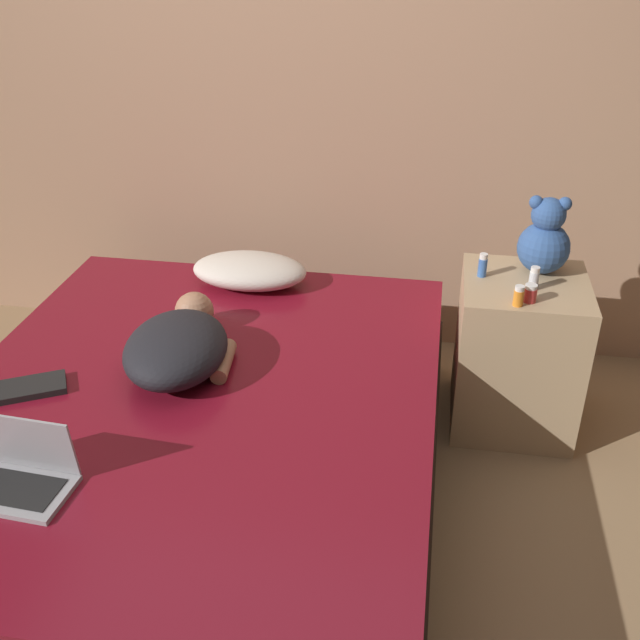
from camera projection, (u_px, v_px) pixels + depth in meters
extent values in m
plane|color=#937551|center=(203.00, 496.00, 2.79)|extent=(12.00, 12.00, 0.00)
cube|color=tan|center=(269.00, 68.00, 3.28)|extent=(8.00, 0.06, 2.60)
cube|color=#2D2319|center=(200.00, 470.00, 2.73)|extent=(1.69, 2.06, 0.25)
cube|color=maroon|center=(195.00, 418.00, 2.62)|extent=(1.66, 2.02, 0.21)
cube|color=tan|center=(517.00, 353.00, 3.06)|extent=(0.49, 0.49, 0.65)
ellipsoid|color=beige|center=(250.00, 271.00, 3.25)|extent=(0.50, 0.31, 0.13)
ellipsoid|color=black|center=(176.00, 349.00, 2.64)|extent=(0.41, 0.52, 0.18)
sphere|color=#A87556|center=(194.00, 311.00, 2.91)|extent=(0.15, 0.15, 0.15)
cylinder|color=#A87556|center=(224.00, 361.00, 2.68)|extent=(0.08, 0.22, 0.06)
cube|color=#9E9EA3|center=(16.00, 491.00, 2.12)|extent=(0.32, 0.21, 0.02)
cube|color=black|center=(15.00, 489.00, 2.12)|extent=(0.26, 0.15, 0.00)
cube|color=#9E9EA3|center=(26.00, 443.00, 2.15)|extent=(0.31, 0.05, 0.19)
cube|color=black|center=(26.00, 443.00, 2.15)|extent=(0.27, 0.04, 0.17)
sphere|color=#335693|center=(543.00, 248.00, 2.94)|extent=(0.21, 0.21, 0.21)
sphere|color=#335693|center=(549.00, 215.00, 2.88)|extent=(0.13, 0.13, 0.13)
sphere|color=#335693|center=(536.00, 202.00, 2.86)|extent=(0.05, 0.05, 0.05)
sphere|color=#335693|center=(565.00, 204.00, 2.85)|extent=(0.05, 0.05, 0.05)
cylinder|color=#B72D2D|center=(530.00, 295.00, 2.76)|extent=(0.05, 0.05, 0.05)
cylinder|color=white|center=(531.00, 287.00, 2.74)|extent=(0.04, 0.04, 0.02)
cylinder|color=silver|center=(534.00, 280.00, 2.84)|extent=(0.04, 0.04, 0.07)
cylinder|color=white|center=(535.00, 270.00, 2.82)|extent=(0.03, 0.03, 0.02)
cylinder|color=#3866B2|center=(482.00, 267.00, 2.94)|extent=(0.03, 0.03, 0.07)
cylinder|color=white|center=(484.00, 256.00, 2.91)|extent=(0.03, 0.03, 0.02)
cylinder|color=orange|center=(518.00, 298.00, 2.73)|extent=(0.04, 0.04, 0.06)
cylinder|color=white|center=(520.00, 288.00, 2.71)|extent=(0.03, 0.03, 0.02)
cube|color=black|center=(32.00, 387.00, 2.57)|extent=(0.26, 0.22, 0.02)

